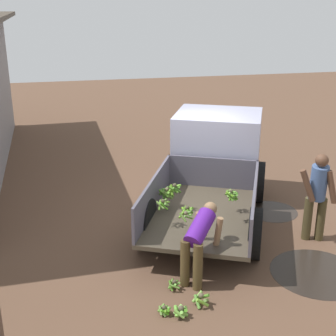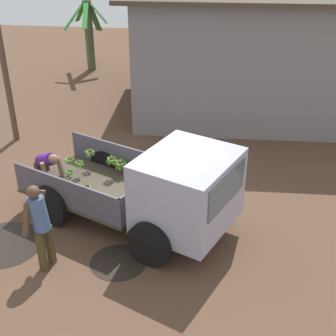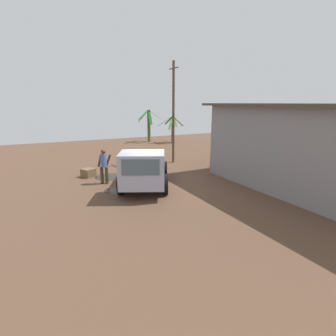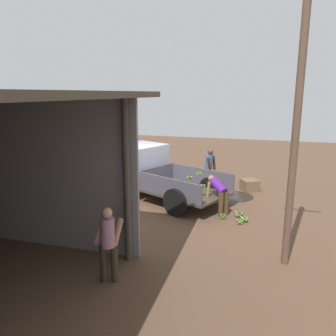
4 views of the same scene
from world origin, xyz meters
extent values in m
plane|color=brown|center=(0.00, 0.00, 0.00)|extent=(36.00, 36.00, 0.00)
cylinder|color=black|center=(-2.77, -1.60, 0.00)|extent=(1.55, 1.55, 0.01)
cylinder|color=#2B231D|center=(-0.38, -1.88, 0.00)|extent=(1.10, 1.10, 0.01)
cube|color=#40382B|center=(-1.25, -0.06, 0.49)|extent=(3.34, 2.90, 0.08)
cube|color=#4E4A57|center=(-0.87, 0.78, 0.86)|extent=(2.57, 1.22, 0.65)
cube|color=#4E4A57|center=(-1.64, -0.90, 0.86)|extent=(2.57, 1.22, 0.65)
cube|color=#4E4A57|center=(0.00, -0.63, 0.86)|extent=(0.84, 1.75, 0.65)
cube|color=#A4A4BF|center=(0.86, -1.03, 1.19)|extent=(2.24, 2.37, 1.46)
cube|color=#4C606B|center=(1.60, -1.37, 1.48)|extent=(0.65, 1.37, 0.64)
cylinder|color=black|center=(1.05, -0.03, 0.45)|extent=(0.92, 0.58, 0.91)
cylinder|color=black|center=(0.23, -1.82, 0.45)|extent=(0.92, 0.58, 0.91)
cylinder|color=black|center=(-1.23, 1.01, 0.45)|extent=(0.92, 0.58, 0.91)
cylinder|color=black|center=(-2.05, -0.78, 0.45)|extent=(0.92, 0.58, 0.91)
sphere|color=#4B4330|center=(-1.67, -0.44, 1.13)|extent=(0.06, 0.06, 0.06)
cylinder|color=#5F8B3E|center=(-1.63, -0.44, 1.07)|extent=(0.05, 0.13, 0.13)
cylinder|color=#548224|center=(-1.62, -0.41, 1.09)|extent=(0.11, 0.15, 0.09)
cylinder|color=#517C29|center=(-1.67, -0.38, 1.08)|extent=(0.14, 0.05, 0.11)
cylinder|color=#5E9C20|center=(-1.72, -0.40, 1.09)|extent=(0.12, 0.14, 0.09)
cylinder|color=#76B047|center=(-1.72, -0.44, 1.07)|extent=(0.05, 0.13, 0.13)
cylinder|color=#4D7B2F|center=(-1.70, -0.49, 1.09)|extent=(0.15, 0.09, 0.10)
cylinder|color=#72AF40|center=(-1.65, -0.49, 1.09)|extent=(0.15, 0.10, 0.10)
sphere|color=brown|center=(-1.97, 0.45, 0.94)|extent=(0.07, 0.07, 0.07)
cylinder|color=#62993E|center=(-2.03, 0.42, 0.89)|extent=(0.10, 0.17, 0.12)
cylinder|color=#62A03D|center=(-1.96, 0.38, 0.90)|extent=(0.18, 0.04, 0.10)
cylinder|color=#547A35|center=(-1.90, 0.43, 0.90)|extent=(0.09, 0.18, 0.10)
cylinder|color=#629C26|center=(-1.92, 0.51, 0.90)|extent=(0.16, 0.15, 0.10)
cylinder|color=#53782C|center=(-2.00, 0.51, 0.88)|extent=(0.16, 0.11, 0.14)
sphere|color=#49412F|center=(-1.27, -0.63, 0.90)|extent=(0.07, 0.07, 0.07)
cylinder|color=#73B047|center=(-1.28, -0.70, 0.85)|extent=(0.17, 0.07, 0.12)
cylinder|color=#53992B|center=(-1.22, -0.67, 0.85)|extent=(0.13, 0.15, 0.13)
cylinder|color=#528533|center=(-1.20, -0.63, 0.87)|extent=(0.05, 0.17, 0.10)
cylinder|color=#48831C|center=(-1.24, -0.60, 0.83)|extent=(0.13, 0.11, 0.16)
cylinder|color=#50812A|center=(-1.29, -0.58, 0.84)|extent=(0.15, 0.10, 0.14)
cylinder|color=#427B1B|center=(-1.32, -0.61, 0.85)|extent=(0.10, 0.16, 0.13)
cylinder|color=#5AA021|center=(-1.32, -0.66, 0.84)|extent=(0.12, 0.15, 0.14)
sphere|color=#433C2B|center=(-1.72, 0.36, 0.91)|extent=(0.07, 0.07, 0.07)
cylinder|color=#5EA228|center=(-1.68, 0.31, 0.87)|extent=(0.15, 0.14, 0.11)
cylinder|color=#4D791B|center=(-1.68, 0.36, 0.84)|extent=(0.05, 0.13, 0.15)
cylinder|color=#4F871B|center=(-1.68, 0.40, 0.85)|extent=(0.14, 0.13, 0.13)
cylinder|color=#68AA23|center=(-1.73, 0.42, 0.86)|extent=(0.16, 0.08, 0.13)
cylinder|color=#577D31|center=(-1.78, 0.39, 0.87)|extent=(0.12, 0.16, 0.11)
cylinder|color=#49821F|center=(-1.77, 0.33, 0.86)|extent=(0.13, 0.15, 0.12)
cylinder|color=#6CAF36|center=(-1.72, 0.31, 0.85)|extent=(0.15, 0.05, 0.14)
sphere|color=#4D4532|center=(-1.56, 0.76, 1.01)|extent=(0.07, 0.07, 0.07)
cylinder|color=#72B047|center=(-1.60, 0.70, 0.95)|extent=(0.16, 0.13, 0.13)
cylinder|color=#5A842C|center=(-1.53, 0.69, 0.96)|extent=(0.18, 0.11, 0.12)
cylinder|color=olive|center=(-1.48, 0.76, 0.97)|extent=(0.04, 0.18, 0.10)
cylinder|color=#65A22C|center=(-1.54, 0.80, 0.93)|extent=(0.15, 0.09, 0.16)
cylinder|color=olive|center=(-1.61, 0.81, 0.96)|extent=(0.16, 0.13, 0.12)
cylinder|color=#59B026|center=(-1.62, 0.75, 0.94)|extent=(0.05, 0.15, 0.16)
sphere|color=#433D2C|center=(-0.96, 0.41, 1.03)|extent=(0.08, 0.08, 0.08)
cylinder|color=#598F20|center=(-0.96, 0.46, 0.95)|extent=(0.15, 0.05, 0.18)
cylinder|color=#487C1F|center=(-1.03, 0.45, 0.98)|extent=(0.14, 0.19, 0.13)
cylinder|color=#477E27|center=(-1.03, 0.38, 0.97)|extent=(0.10, 0.19, 0.15)
cylinder|color=#467828|center=(-0.97, 0.34, 0.97)|extent=(0.18, 0.06, 0.16)
cylinder|color=#69A92E|center=(-0.90, 0.36, 0.99)|extent=(0.15, 0.19, 0.12)
cylinder|color=#4E7A1B|center=(-0.90, 0.43, 0.96)|extent=(0.10, 0.18, 0.16)
sphere|color=brown|center=(-0.80, 0.51, 0.89)|extent=(0.09, 0.09, 0.09)
cylinder|color=olive|center=(-0.87, 0.51, 0.81)|extent=(0.05, 0.21, 0.19)
cylinder|color=#65AE2B|center=(-0.85, 0.45, 0.82)|extent=(0.20, 0.18, 0.18)
cylinder|color=#588C3B|center=(-0.78, 0.43, 0.83)|extent=(0.23, 0.10, 0.17)
cylinder|color=#5DAC2F|center=(-0.71, 0.47, 0.83)|extent=(0.15, 0.23, 0.16)
cylinder|color=#548C32|center=(-0.71, 0.56, 0.83)|extent=(0.15, 0.23, 0.15)
cylinder|color=#4D7F2D|center=(-0.79, 0.58, 0.80)|extent=(0.19, 0.07, 0.21)
cylinder|color=#45751E|center=(-0.86, 0.59, 0.84)|extent=(0.21, 0.19, 0.14)
cylinder|color=#3F3833|center=(-0.96, 4.09, 1.89)|extent=(0.16, 0.16, 3.78)
cylinder|color=brown|center=(-4.49, 3.17, 3.24)|extent=(0.17, 0.17, 6.47)
cylinder|color=#443A20|center=(-1.72, -2.22, 0.42)|extent=(0.21, 0.21, 0.84)
cylinder|color=#443A20|center=(-1.64, -2.00, 0.42)|extent=(0.21, 0.21, 0.84)
cylinder|color=#466091|center=(-1.72, -2.09, 1.16)|extent=(0.47, 0.43, 0.69)
sphere|color=brown|center=(-1.77, -2.07, 1.61)|extent=(0.24, 0.24, 0.24)
cylinder|color=brown|center=(-1.90, -2.25, 1.14)|extent=(0.20, 0.28, 0.63)
cylinder|color=brown|center=(-1.78, -1.84, 1.15)|extent=(0.22, 0.34, 0.62)
cylinder|color=#48391E|center=(-2.62, 0.63, 0.39)|extent=(0.22, 0.22, 0.78)
cylinder|color=#48391E|center=(-2.77, 0.46, 0.39)|extent=(0.22, 0.22, 0.78)
cylinder|color=#531B91|center=(-2.49, 0.36, 0.91)|extent=(0.70, 0.67, 0.52)
sphere|color=#8C6746|center=(-2.21, 0.11, 1.09)|extent=(0.22, 0.22, 0.22)
cylinder|color=#8C6746|center=(-2.15, 0.32, 0.74)|extent=(0.20, 0.20, 0.59)
cylinder|color=#8C6746|center=(-2.42, 0.04, 0.73)|extent=(0.19, 0.19, 0.59)
cylinder|color=#332B1C|center=(-0.84, 5.09, 0.39)|extent=(0.19, 0.19, 0.79)
cylinder|color=#332B1C|center=(-1.05, 5.03, 0.39)|extent=(0.19, 0.19, 0.79)
cylinder|color=gray|center=(-0.95, 5.05, 1.10)|extent=(0.36, 0.37, 0.62)
sphere|color=tan|center=(-0.94, 5.05, 1.52)|extent=(0.22, 0.22, 0.22)
cylinder|color=tan|center=(-0.73, 5.01, 1.08)|extent=(0.30, 0.17, 0.59)
cylinder|color=tan|center=(-1.12, 4.93, 1.07)|extent=(0.26, 0.16, 0.59)
sphere|color=#463F2D|center=(-2.72, 0.82, 0.15)|extent=(0.07, 0.07, 0.07)
cylinder|color=#6BAD42|center=(-2.70, 0.77, 0.08)|extent=(0.15, 0.08, 0.14)
cylinder|color=#537E2E|center=(-2.67, 0.81, 0.08)|extent=(0.06, 0.14, 0.15)
cylinder|color=#497C26|center=(-2.68, 0.87, 0.09)|extent=(0.14, 0.13, 0.13)
cylinder|color=#497F22|center=(-2.73, 0.88, 0.09)|extent=(0.15, 0.06, 0.14)
cylinder|color=#66973B|center=(-2.79, 0.84, 0.11)|extent=(0.08, 0.17, 0.09)
cylinder|color=#5B9833|center=(-2.76, 0.79, 0.08)|extent=(0.12, 0.12, 0.15)
sphere|color=#4E4733|center=(-3.39, 0.88, 0.15)|extent=(0.08, 0.08, 0.08)
cylinder|color=#74AC4A|center=(-3.34, 0.91, 0.09)|extent=(0.12, 0.17, 0.14)
cylinder|color=#5FA534|center=(-3.39, 0.95, 0.10)|extent=(0.18, 0.07, 0.11)
cylinder|color=olive|center=(-3.45, 0.92, 0.10)|extent=(0.14, 0.17, 0.12)
cylinder|color=#66A43B|center=(-3.44, 0.85, 0.08)|extent=(0.14, 0.16, 0.15)
cylinder|color=#4F9325|center=(-3.39, 0.83, 0.08)|extent=(0.16, 0.07, 0.16)
cylinder|color=#5B8934|center=(-3.34, 0.86, 0.08)|extent=(0.12, 0.17, 0.15)
sphere|color=#48412F|center=(-3.28, 1.11, 0.12)|extent=(0.07, 0.07, 0.07)
cylinder|color=#71A347|center=(-3.25, 1.06, 0.09)|extent=(0.14, 0.11, 0.08)
cylinder|color=#5C8E31|center=(-3.24, 1.10, 0.06)|extent=(0.06, 0.12, 0.13)
cylinder|color=#5A9431|center=(-3.24, 1.14, 0.08)|extent=(0.11, 0.14, 0.09)
cylinder|color=olive|center=(-3.29, 1.16, 0.08)|extent=(0.14, 0.04, 0.11)
cylinder|color=#6FA646|center=(-3.32, 1.14, 0.06)|extent=(0.11, 0.11, 0.13)
cylinder|color=#4F9F22|center=(-3.33, 1.11, 0.07)|extent=(0.04, 0.13, 0.11)
cylinder|color=#538D1F|center=(-3.32, 1.07, 0.07)|extent=(0.12, 0.12, 0.11)
cylinder|color=#4FA120|center=(-3.30, 1.05, 0.09)|extent=(0.15, 0.06, 0.09)
sphere|color=brown|center=(-3.20, 0.53, 0.18)|extent=(0.08, 0.08, 0.08)
cylinder|color=#66A741|center=(-3.22, 0.59, 0.09)|extent=(0.18, 0.08, 0.19)
cylinder|color=#72A933|center=(-3.28, 0.53, 0.11)|extent=(0.05, 0.20, 0.16)
cylinder|color=olive|center=(-3.24, 0.46, 0.11)|extent=(0.20, 0.14, 0.15)
cylinder|color=#548E2B|center=(-3.15, 0.48, 0.11)|extent=(0.17, 0.18, 0.16)
cylinder|color=olive|center=(-3.13, 0.57, 0.11)|extent=(0.13, 0.20, 0.15)
cube|color=brown|center=(-3.32, -2.62, 0.22)|extent=(0.84, 0.84, 0.44)
camera|label=1|loc=(-8.78, 2.28, 4.27)|focal=50.00mm
camera|label=2|loc=(1.38, -8.68, 5.93)|focal=50.00mm
camera|label=3|loc=(10.99, -4.72, 3.94)|focal=28.00mm
camera|label=4|loc=(-3.97, 10.60, 3.87)|focal=35.00mm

